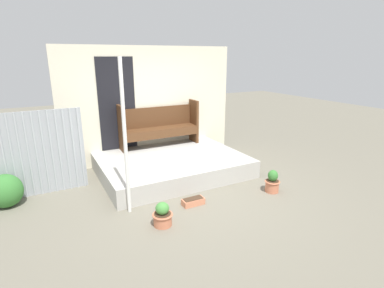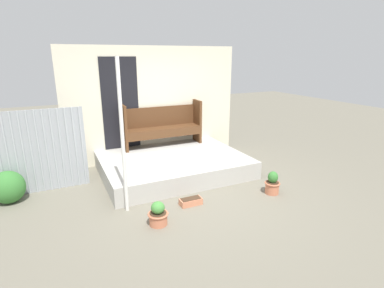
{
  "view_description": "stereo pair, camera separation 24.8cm",
  "coord_description": "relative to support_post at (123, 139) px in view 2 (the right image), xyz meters",
  "views": [
    {
      "loc": [
        -2.3,
        -4.32,
        2.39
      ],
      "look_at": [
        0.21,
        0.38,
        0.81
      ],
      "focal_mm": 28.0,
      "sensor_mm": 36.0,
      "label": 1
    },
    {
      "loc": [
        -2.08,
        -4.44,
        2.39
      ],
      "look_at": [
        0.21,
        0.38,
        0.81
      ],
      "focal_mm": 28.0,
      "sensor_mm": 36.0,
      "label": 2
    }
  ],
  "objects": [
    {
      "name": "ground_plane",
      "position": [
        1.17,
        0.09,
        -1.19
      ],
      "size": [
        24.0,
        24.0,
        0.0
      ],
      "primitive_type": "plane",
      "color": "#706B5B"
    },
    {
      "name": "porch_slab",
      "position": [
        1.28,
        1.18,
        -1.01
      ],
      "size": [
        2.9,
        2.17,
        0.36
      ],
      "color": "#B2AFA8",
      "rests_on": "ground_plane"
    },
    {
      "name": "house_wall",
      "position": [
        1.24,
        2.29,
        0.11
      ],
      "size": [
        4.1,
        0.08,
        2.6
      ],
      "color": "beige",
      "rests_on": "ground_plane"
    },
    {
      "name": "support_post",
      "position": [
        0.0,
        0.0,
        0.0
      ],
      "size": [
        0.06,
        0.06,
        2.38
      ],
      "color": "white",
      "rests_on": "ground_plane"
    },
    {
      "name": "bench",
      "position": [
        1.36,
        2.06,
        -0.32
      ],
      "size": [
        1.83,
        0.43,
        1.01
      ],
      "rotation": [
        0.0,
        0.0,
        -0.01
      ],
      "color": "#54331C",
      "rests_on": "porch_slab"
    },
    {
      "name": "flower_pot_left",
      "position": [
        0.31,
        -0.62,
        -1.03
      ],
      "size": [
        0.31,
        0.31,
        0.36
      ],
      "color": "#C67251",
      "rests_on": "ground_plane"
    },
    {
      "name": "flower_pot_middle",
      "position": [
        2.5,
        -0.51,
        -1.01
      ],
      "size": [
        0.28,
        0.28,
        0.42
      ],
      "color": "#C67251",
      "rests_on": "ground_plane"
    },
    {
      "name": "planter_box_rect",
      "position": [
        1.0,
        -0.27,
        -1.13
      ],
      "size": [
        0.37,
        0.17,
        0.12
      ],
      "color": "tan",
      "rests_on": "ground_plane"
    },
    {
      "name": "shrub_by_fence",
      "position": [
        -1.72,
        1.11,
        -0.91
      ],
      "size": [
        0.54,
        0.48,
        0.56
      ],
      "color": "#387A33",
      "rests_on": "ground_plane"
    }
  ]
}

